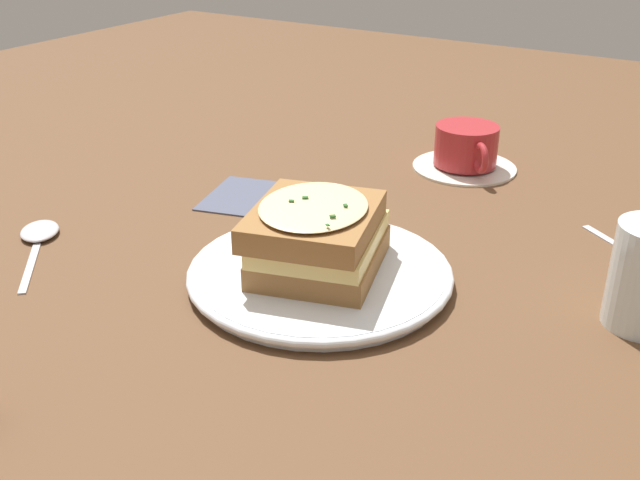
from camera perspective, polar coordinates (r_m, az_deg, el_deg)
ground_plane at (r=0.77m, az=-0.63°, el=-2.56°), size 2.40×2.40×0.00m
dinner_plate at (r=0.75m, az=-0.00°, el=-2.54°), size 0.27×0.27×0.02m
sandwich at (r=0.73m, az=-0.21°, el=0.29°), size 0.17×0.15×0.07m
teacup_with_saucer at (r=1.06m, az=11.07°, el=6.74°), size 0.14×0.14×0.06m
spoon at (r=0.90m, az=-20.65°, el=0.37°), size 0.14×0.13×0.01m
napkin at (r=0.96m, az=-5.63°, el=3.37°), size 0.14×0.12×0.00m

